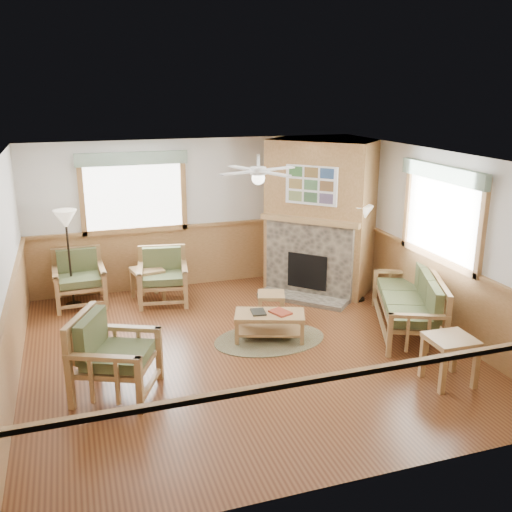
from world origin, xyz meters
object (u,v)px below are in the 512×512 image
object	(u,v)px
sofa	(407,301)
end_table_sofa	(449,360)
floor_lamp_right	(359,254)
footstool	(271,304)
floor_lamp_left	(69,258)
end_table_chairs	(148,284)
armchair_back_left	(79,279)
coffee_table	(269,326)
armchair_left	(116,355)
armchair_back_right	(163,277)

from	to	relation	value
sofa	end_table_sofa	xyz separation A→B (m)	(-0.40, -1.58, -0.15)
sofa	floor_lamp_right	world-z (taller)	floor_lamp_right
footstool	floor_lamp_left	distance (m)	3.44
end_table_chairs	footstool	xyz separation A→B (m)	(1.80, -1.34, -0.10)
armchair_back_left	end_table_sofa	distance (m)	6.02
end_table_chairs	floor_lamp_left	size ratio (longest dim) A/B	0.34
sofa	floor_lamp_left	size ratio (longest dim) A/B	1.20
sofa	floor_lamp_right	size ratio (longest dim) A/B	1.19
floor_lamp_left	end_table_chairs	bearing A→B (deg)	-5.64
end_table_chairs	floor_lamp_right	bearing A→B (deg)	-18.45
end_table_chairs	end_table_sofa	world-z (taller)	end_table_sofa
sofa	end_table_sofa	size ratio (longest dim) A/B	3.25
armchair_back_left	floor_lamp_left	world-z (taller)	floor_lamp_left
coffee_table	footstool	world-z (taller)	coffee_table
armchair_left	coffee_table	xyz separation A→B (m)	(2.26, 0.88, -0.30)
sofa	coffee_table	size ratio (longest dim) A/B	1.98
sofa	floor_lamp_left	xyz separation A→B (m)	(-4.81, 2.65, 0.37)
armchair_left	footstool	xyz separation A→B (m)	(2.59, 1.73, -0.32)
end_table_sofa	floor_lamp_left	distance (m)	6.14
armchair_left	end_table_chairs	world-z (taller)	armchair_left
end_table_sofa	armchair_back_right	bearing A→B (deg)	126.78
sofa	floor_lamp_right	bearing A→B (deg)	-152.11
sofa	floor_lamp_left	distance (m)	5.51
floor_lamp_left	floor_lamp_right	xyz separation A→B (m)	(4.71, -1.28, 0.01)
coffee_table	floor_lamp_left	world-z (taller)	floor_lamp_left
floor_lamp_left	armchair_left	bearing A→B (deg)	-81.91
footstool	end_table_sofa	bearing A→B (deg)	-63.81
armchair_back_right	coffee_table	xyz separation A→B (m)	(1.23, -1.99, -0.26)
armchair_back_right	coffee_table	world-z (taller)	armchair_back_right
armchair_back_left	armchair_back_right	world-z (taller)	armchair_back_left
coffee_table	end_table_sofa	bearing A→B (deg)	-28.97
armchair_back_left	sofa	bearing A→B (deg)	-31.71
armchair_back_right	footstool	bearing A→B (deg)	-26.84
sofa	end_table_chairs	distance (m)	4.37
end_table_sofa	floor_lamp_right	size ratio (longest dim) A/B	0.37
coffee_table	floor_lamp_right	world-z (taller)	floor_lamp_right
floor_lamp_right	end_table_chairs	bearing A→B (deg)	161.55
sofa	armchair_left	world-z (taller)	armchair_left
sofa	coffee_table	distance (m)	2.14
footstool	armchair_left	bearing A→B (deg)	-146.32
armchair_left	coffee_table	bearing A→B (deg)	-44.21
end_table_sofa	footstool	xyz separation A→B (m)	(-1.36, 2.77, -0.12)
armchair_back_right	floor_lamp_right	world-z (taller)	floor_lamp_right
armchair_left	end_table_sofa	distance (m)	4.09
armchair_left	footstool	bearing A→B (deg)	-31.72
armchair_left	floor_lamp_right	size ratio (longest dim) A/B	0.60
armchair_back_left	armchair_back_right	distance (m)	1.40
sofa	end_table_sofa	world-z (taller)	sofa
armchair_back_left	end_table_sofa	world-z (taller)	armchair_back_left
armchair_back_right	end_table_sofa	size ratio (longest dim) A/B	1.49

